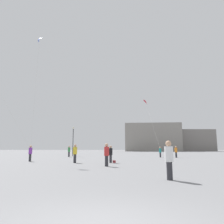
% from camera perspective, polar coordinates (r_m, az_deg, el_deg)
% --- Properties ---
extents(person_in_black, '(0.36, 0.36, 1.67)m').
position_cam_1_polar(person_in_black, '(21.52, -0.37, -10.95)').
color(person_in_black, '#2D2D33').
rests_on(person_in_black, ground_plane).
extents(person_in_yellow, '(0.39, 0.39, 1.81)m').
position_cam_1_polar(person_in_yellow, '(21.83, -9.81, -10.59)').
color(person_in_yellow, '#2D2D33').
rests_on(person_in_yellow, ground_plane).
extents(person_in_purple, '(0.38, 0.38, 1.73)m').
position_cam_1_polar(person_in_purple, '(25.52, -20.89, -10.04)').
color(person_in_purple, '#2D2D33').
rests_on(person_in_purple, ground_plane).
extents(person_in_white, '(0.39, 0.39, 1.79)m').
position_cam_1_polar(person_in_white, '(10.53, 14.92, -11.78)').
color(person_in_white, '#2D2D33').
rests_on(person_in_white, ground_plane).
extents(person_in_red, '(0.40, 0.40, 1.82)m').
position_cam_1_polar(person_in_red, '(17.52, -1.44, -11.01)').
color(person_in_red, '#2D2D33').
rests_on(person_in_red, ground_plane).
extents(person_in_orange, '(0.38, 0.38, 1.73)m').
position_cam_1_polar(person_in_orange, '(34.07, 16.66, -9.97)').
color(person_in_orange, '#2D2D33').
rests_on(person_in_orange, ground_plane).
extents(person_in_teal, '(0.35, 0.35, 1.61)m').
position_cam_1_polar(person_in_teal, '(34.67, 12.70, -10.23)').
color(person_in_teal, '#2D2D33').
rests_on(person_in_teal, ground_plane).
extents(person_in_green, '(0.39, 0.39, 1.79)m').
position_cam_1_polar(person_in_green, '(36.23, -11.35, -10.08)').
color(person_in_green, '#2D2D33').
rests_on(person_in_green, ground_plane).
extents(kite_crimson_diamond, '(1.51, 8.21, 9.71)m').
position_cam_1_polar(kite_crimson_diamond, '(42.87, 8.87, 2.70)').
color(kite_crimson_diamond, red).
extents(kite_cobalt_diamond, '(1.05, 2.60, 14.51)m').
position_cam_1_polar(kite_cobalt_diamond, '(30.77, -18.81, 17.23)').
color(kite_cobalt_diamond, blue).
extents(building_left_hall, '(24.49, 13.25, 11.99)m').
position_cam_1_polar(building_left_hall, '(97.36, 10.61, -6.68)').
color(building_left_hall, gray).
rests_on(building_left_hall, ground_plane).
extents(building_centre_hall, '(18.47, 9.37, 9.43)m').
position_cam_1_polar(building_centre_hall, '(103.29, 20.45, -7.11)').
color(building_centre_hall, gray).
rests_on(building_centre_hall, ground_plane).
extents(lamppost_east, '(0.36, 0.36, 5.22)m').
position_cam_1_polar(lamppost_east, '(39.39, -10.30, -6.42)').
color(lamppost_east, '#2D2D30').
rests_on(lamppost_east, ground_plane).
extents(handbag_beside_flyer, '(0.30, 0.34, 0.24)m').
position_cam_1_polar(handbag_beside_flyer, '(21.65, 0.59, -13.05)').
color(handbag_beside_flyer, maroon).
rests_on(handbag_beside_flyer, ground_plane).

